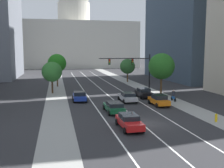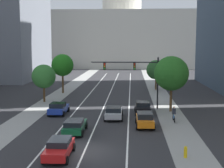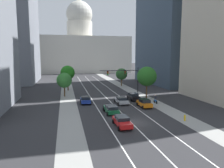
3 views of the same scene
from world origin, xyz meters
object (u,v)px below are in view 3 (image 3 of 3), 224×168
car_green (111,109)px  street_tree_near_right (147,76)px  street_tree_near_left (68,73)px  traffic_signal_mast (126,76)px  fire_hydrant (185,118)px  car_blue (85,100)px  car_black (133,96)px  car_orange (144,103)px  car_red (122,121)px  street_tree_mid_left (64,80)px  capitol_building (80,50)px  car_silver (121,100)px  street_tree_far_right (122,74)px  cyclist (155,99)px

car_green → street_tree_near_right: bearing=-45.1°
street_tree_near_left → street_tree_near_right: size_ratio=0.96×
traffic_signal_mast → fire_hydrant: traffic_signal_mast is taller
car_blue → car_black: car_black is taller
fire_hydrant → street_tree_near_left: 36.15m
car_orange → car_red: 11.81m
street_tree_mid_left → car_blue: bearing=-64.4°
capitol_building → car_silver: capitol_building is taller
car_black → street_tree_near_right: 5.69m
car_orange → car_silver: size_ratio=0.93×
traffic_signal_mast → street_tree_near_right: 4.60m
fire_hydrant → street_tree_mid_left: street_tree_mid_left is taller
car_green → street_tree_far_right: bearing=-19.0°
capitol_building → car_red: capitol_building is taller
fire_hydrant → cyclist: bearing=87.1°
car_black → car_red: bearing=155.9°
fire_hydrant → street_tree_far_right: street_tree_far_right is taller
capitol_building → car_black: capitol_building is taller
car_green → fire_hydrant: size_ratio=5.11×
car_orange → car_green: (-6.91, -2.74, -0.08)m
car_orange → car_blue: size_ratio=0.99×
car_orange → cyclist: cyclist is taller
car_black → traffic_signal_mast: 5.14m
car_silver → street_tree_mid_left: 15.40m
street_tree_mid_left → street_tree_far_right: size_ratio=1.00×
capitol_building → car_orange: (5.18, -89.76, -12.13)m
street_tree_near_left → car_blue: bearing=-79.9°
car_black → street_tree_near_right: bearing=-67.0°
car_red → car_silver: bearing=-15.5°
capitol_building → fire_hydrant: (7.90, -98.93, -12.47)m
traffic_signal_mast → street_tree_far_right: 18.91m
car_silver → fire_hydrant: car_silver is taller
traffic_signal_mast → street_tree_far_right: size_ratio=1.59×
capitol_building → cyclist: bearing=-84.4°
car_blue → street_tree_mid_left: (-4.05, 8.46, 3.05)m
traffic_signal_mast → car_green: bearing=-116.7°
car_orange → street_tree_near_left: 26.84m
car_black → street_tree_far_right: 21.91m
car_black → street_tree_near_left: 21.63m
capitol_building → street_tree_near_left: 67.90m
car_blue → car_black: (10.36, 0.95, 0.03)m
car_red → car_blue: bearing=12.2°
capitol_building → car_blue: (-5.18, -84.28, -12.17)m
street_tree_far_right → traffic_signal_mast: bearing=-102.0°
street_tree_far_right → car_black: bearing=-98.4°
car_black → fire_hydrant: car_black is taller
street_tree_mid_left → street_tree_far_right: (17.57, 13.96, -0.05)m
car_silver → car_green: bearing=150.4°
car_silver → car_green: size_ratio=0.93×
capitol_building → car_orange: size_ratio=13.38×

